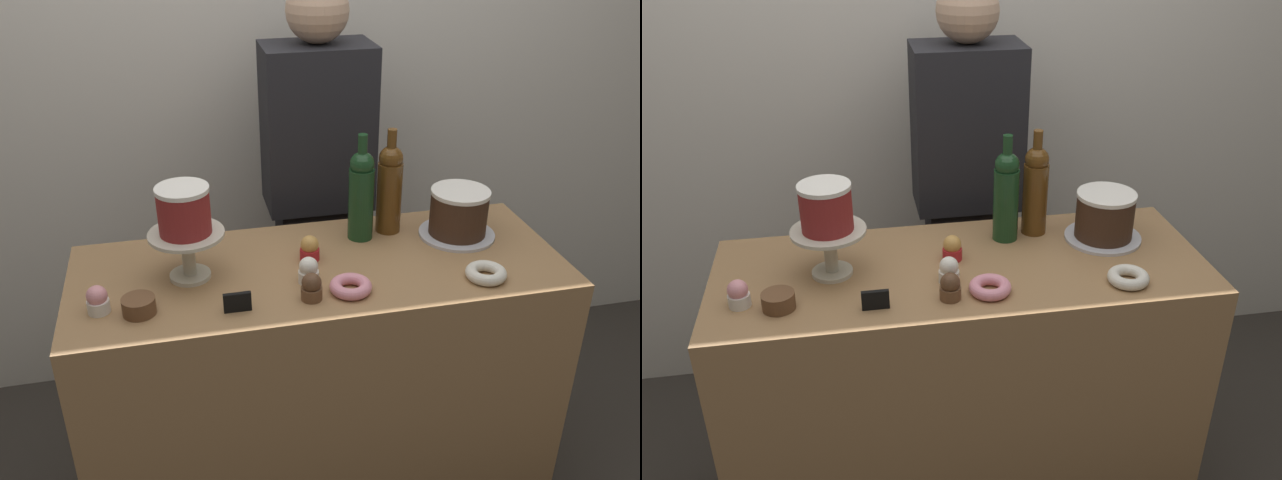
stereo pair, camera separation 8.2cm
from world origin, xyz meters
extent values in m
cube|color=silver|center=(0.00, 0.85, 1.30)|extent=(6.00, 0.05, 2.60)
cube|color=#997047|center=(0.00, 0.00, 0.45)|extent=(1.38, 0.54, 0.90)
cylinder|color=beige|center=(-0.36, 0.02, 0.90)|extent=(0.11, 0.11, 0.01)
cylinder|color=beige|center=(-0.36, 0.02, 0.97)|extent=(0.04, 0.04, 0.12)
cylinder|color=beige|center=(-0.36, 0.02, 1.03)|extent=(0.20, 0.20, 0.01)
cylinder|color=maroon|center=(-0.36, 0.02, 1.09)|extent=(0.14, 0.14, 0.12)
cylinder|color=white|center=(-0.36, 0.02, 1.16)|extent=(0.14, 0.14, 0.01)
cylinder|color=silver|center=(0.45, 0.09, 0.90)|extent=(0.23, 0.23, 0.01)
cylinder|color=#3D2619|center=(0.45, 0.09, 0.97)|extent=(0.17, 0.17, 0.13)
cylinder|color=white|center=(0.45, 0.09, 1.04)|extent=(0.18, 0.18, 0.01)
cylinder|color=#193D1E|center=(0.16, 0.14, 1.01)|extent=(0.08, 0.08, 0.22)
sphere|color=#193D1E|center=(0.16, 0.14, 1.13)|extent=(0.07, 0.07, 0.07)
cylinder|color=#193D1E|center=(0.16, 0.14, 1.18)|extent=(0.03, 0.03, 0.08)
cylinder|color=#5B3814|center=(0.25, 0.17, 1.01)|extent=(0.08, 0.08, 0.22)
sphere|color=#5B3814|center=(0.25, 0.17, 1.13)|extent=(0.07, 0.07, 0.07)
cylinder|color=#5B3814|center=(0.25, 0.17, 1.18)|extent=(0.03, 0.03, 0.08)
cylinder|color=brown|center=(-0.06, -0.16, 0.91)|extent=(0.06, 0.06, 0.03)
sphere|color=brown|center=(-0.06, -0.16, 0.94)|extent=(0.05, 0.05, 0.05)
cylinder|color=white|center=(-0.59, -0.11, 0.91)|extent=(0.06, 0.06, 0.03)
sphere|color=pink|center=(-0.59, -0.11, 0.94)|extent=(0.05, 0.05, 0.05)
cylinder|color=red|center=(-0.02, 0.04, 0.91)|extent=(0.06, 0.06, 0.03)
sphere|color=#CC9347|center=(-0.02, 0.04, 0.94)|extent=(0.05, 0.05, 0.05)
cylinder|color=white|center=(-0.05, -0.08, 0.91)|extent=(0.06, 0.06, 0.03)
sphere|color=white|center=(-0.05, -0.08, 0.94)|extent=(0.05, 0.05, 0.05)
torus|color=silver|center=(0.42, -0.17, 0.91)|extent=(0.11, 0.11, 0.03)
torus|color=pink|center=(0.05, -0.15, 0.91)|extent=(0.11, 0.11, 0.03)
cylinder|color=brown|center=(-0.49, -0.13, 0.90)|extent=(0.08, 0.08, 0.01)
cylinder|color=brown|center=(-0.49, -0.13, 0.91)|extent=(0.08, 0.08, 0.01)
cylinder|color=brown|center=(-0.49, -0.13, 0.92)|extent=(0.08, 0.08, 0.01)
cylinder|color=brown|center=(-0.49, -0.13, 0.93)|extent=(0.08, 0.08, 0.01)
cube|color=black|center=(-0.25, -0.18, 0.92)|extent=(0.07, 0.01, 0.05)
cube|color=black|center=(0.11, 0.51, 0.42)|extent=(0.28, 0.18, 0.85)
cube|color=#232328|center=(0.11, 0.51, 1.12)|extent=(0.36, 0.22, 0.55)
sphere|color=tan|center=(0.11, 0.51, 1.50)|extent=(0.20, 0.20, 0.20)
camera|label=1|loc=(-0.37, -1.61, 1.85)|focal=38.16mm
camera|label=2|loc=(-0.29, -1.63, 1.85)|focal=38.16mm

